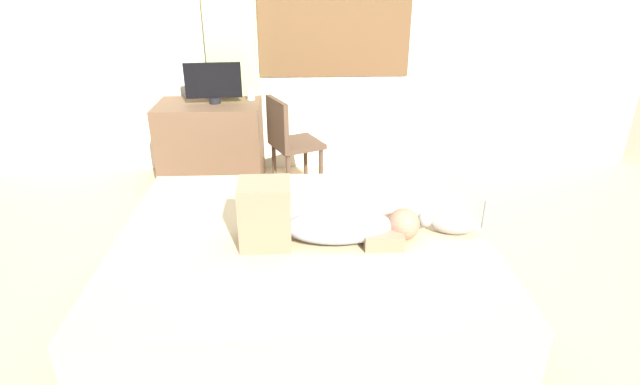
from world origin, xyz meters
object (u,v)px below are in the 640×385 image
object	(u,v)px
bed	(304,274)
cup	(251,95)
chair_by_desk	(289,140)
desk	(212,144)
person_lying	(320,222)
cat	(451,222)
tv_monitor	(213,82)

from	to	relation	value
bed	cup	bearing A→B (deg)	101.94
chair_by_desk	desk	bearing A→B (deg)	155.21
desk	chair_by_desk	distance (m)	0.79
person_lying	cat	world-z (taller)	person_lying
person_lying	tv_monitor	size ratio (longest dim) A/B	1.95
tv_monitor	bed	bearing A→B (deg)	-69.19
cat	bed	bearing A→B (deg)	177.56
cup	chair_by_desk	bearing A→B (deg)	-52.60
tv_monitor	cup	world-z (taller)	tv_monitor
tv_monitor	cup	distance (m)	0.35
cat	tv_monitor	world-z (taller)	tv_monitor
bed	chair_by_desk	size ratio (longest dim) A/B	2.37
desk	chair_by_desk	size ratio (longest dim) A/B	1.05
bed	cat	bearing A→B (deg)	-2.44
cat	person_lying	bearing A→B (deg)	-175.93
person_lying	tv_monitor	world-z (taller)	tv_monitor
cat	chair_by_desk	distance (m)	1.88
tv_monitor	person_lying	bearing A→B (deg)	-67.77
bed	cat	world-z (taller)	cat
tv_monitor	cup	size ratio (longest dim) A/B	5.93
person_lying	chair_by_desk	world-z (taller)	same
cat	chair_by_desk	bearing A→B (deg)	118.32
person_lying	cup	bearing A→B (deg)	103.78
person_lying	desk	size ratio (longest dim) A/B	1.04
person_lying	cat	bearing A→B (deg)	4.07
chair_by_desk	tv_monitor	bearing A→B (deg)	153.09
cat	tv_monitor	size ratio (longest dim) A/B	0.74
cat	cup	world-z (taller)	cup
tv_monitor	desk	bearing A→B (deg)	180.00
bed	tv_monitor	distance (m)	2.18
bed	desk	size ratio (longest dim) A/B	2.27
bed	cup	size ratio (longest dim) A/B	25.15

